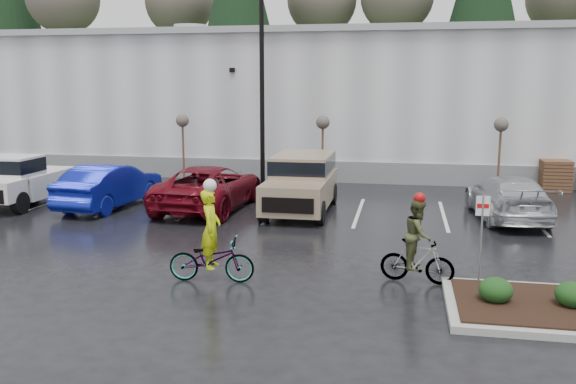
% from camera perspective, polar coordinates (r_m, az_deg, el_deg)
% --- Properties ---
extents(ground, '(120.00, 120.00, 0.00)m').
position_cam_1_polar(ground, '(14.60, 2.31, -8.41)').
color(ground, black).
rests_on(ground, ground).
extents(warehouse, '(60.50, 15.50, 7.20)m').
position_cam_1_polar(warehouse, '(35.75, 7.61, 8.59)').
color(warehouse, '#B3B5B8').
rests_on(warehouse, ground).
extents(wooded_ridge, '(80.00, 25.00, 6.00)m').
position_cam_1_polar(wooded_ridge, '(58.74, 8.88, 8.59)').
color(wooded_ridge, '#243A18').
rests_on(wooded_ridge, ground).
extents(lamppost, '(0.50, 1.00, 9.22)m').
position_cam_1_polar(lamppost, '(26.39, -2.47, 12.50)').
color(lamppost, black).
rests_on(lamppost, ground).
extents(sapling_west, '(0.60, 0.60, 3.20)m').
position_cam_1_polar(sapling_west, '(28.56, -9.84, 6.26)').
color(sapling_west, '#4B321E').
rests_on(sapling_west, ground).
extents(sapling_mid, '(0.60, 0.60, 3.20)m').
position_cam_1_polar(sapling_mid, '(26.98, 3.27, 6.16)').
color(sapling_mid, '#4B321E').
rests_on(sapling_mid, ground).
extents(sapling_east, '(0.60, 0.60, 3.20)m').
position_cam_1_polar(sapling_east, '(27.05, 19.30, 5.61)').
color(sapling_east, '#4B321E').
rests_on(sapling_east, ground).
extents(pallet_stack_a, '(1.20, 1.20, 1.35)m').
position_cam_1_polar(pallet_stack_a, '(28.72, 23.71, 1.43)').
color(pallet_stack_a, '#4B321E').
rests_on(pallet_stack_a, ground).
extents(shrub_a, '(0.70, 0.70, 0.52)m').
position_cam_1_polar(shrub_a, '(13.54, 18.86, -8.67)').
color(shrub_a, black).
rests_on(shrub_a, curb_island).
extents(shrub_b, '(0.70, 0.70, 0.52)m').
position_cam_1_polar(shrub_b, '(13.84, 25.09, -8.69)').
color(shrub_b, black).
rests_on(shrub_b, curb_island).
extents(fire_lane_sign, '(0.30, 0.05, 2.20)m').
position_cam_1_polar(fire_lane_sign, '(14.38, 17.65, -3.37)').
color(fire_lane_sign, gray).
rests_on(fire_lane_sign, ground).
extents(pickup_white, '(2.10, 5.20, 1.96)m').
position_cam_1_polar(pickup_white, '(25.66, -23.28, 1.18)').
color(pickup_white, silver).
rests_on(pickup_white, ground).
extents(car_blue, '(2.28, 5.16, 1.65)m').
position_cam_1_polar(car_blue, '(23.86, -16.32, 0.60)').
color(car_blue, '#0E189A').
rests_on(car_blue, ground).
extents(car_red, '(3.01, 6.00, 1.63)m').
position_cam_1_polar(car_red, '(22.75, -7.38, 0.45)').
color(car_red, maroon).
rests_on(car_red, ground).
extents(suv_tan, '(2.20, 5.10, 2.06)m').
position_cam_1_polar(suv_tan, '(21.97, 1.19, 0.75)').
color(suv_tan, gray).
rests_on(suv_tan, ground).
extents(car_far_silver, '(2.64, 5.38, 1.51)m').
position_cam_1_polar(car_far_silver, '(22.27, 19.87, -0.47)').
color(car_far_silver, '#B7B9BF').
rests_on(car_far_silver, ground).
extents(cyclist_hivis, '(2.09, 0.88, 2.47)m').
position_cam_1_polar(cyclist_hivis, '(14.54, -7.18, -5.44)').
color(cyclist_hivis, '#3F3F44').
rests_on(cyclist_hivis, ground).
extents(cyclist_olive, '(1.73, 0.86, 2.17)m').
position_cam_1_polar(cyclist_olive, '(14.65, 12.03, -5.31)').
color(cyclist_olive, '#3F3F44').
rests_on(cyclist_olive, ground).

